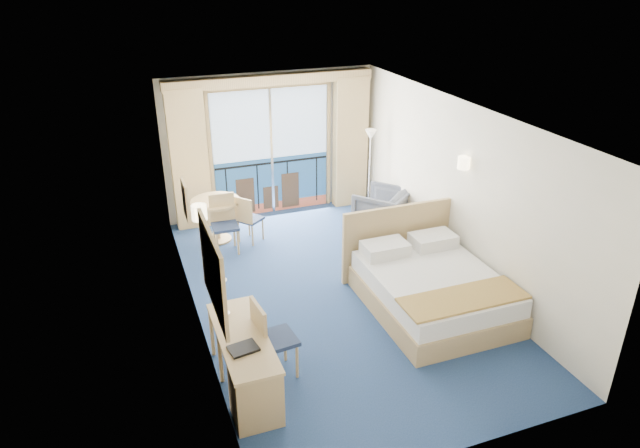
{
  "coord_description": "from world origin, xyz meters",
  "views": [
    {
      "loc": [
        -2.73,
        -6.76,
        4.53
      ],
      "look_at": [
        -0.14,
        0.2,
        1.06
      ],
      "focal_mm": 32.0,
      "sensor_mm": 36.0,
      "label": 1
    }
  ],
  "objects": [
    {
      "name": "desk_lamp",
      "position": [
        -1.83,
        -1.12,
        1.07
      ],
      "size": [
        0.12,
        0.12,
        0.47
      ],
      "color": "silver",
      "rests_on": "desk"
    },
    {
      "name": "round_table",
      "position": [
        -1.27,
        2.34,
        0.57
      ],
      "size": [
        0.84,
        0.84,
        0.76
      ],
      "color": "tan",
      "rests_on": "ground"
    },
    {
      "name": "sconce_right",
      "position": [
        1.94,
        -0.15,
        1.85
      ],
      "size": [
        0.18,
        0.18,
        0.18
      ],
      "primitive_type": "cylinder",
      "color": "beige",
      "rests_on": "room_walls"
    },
    {
      "name": "folder",
      "position": [
        -1.77,
        -1.82,
        0.74
      ],
      "size": [
        0.34,
        0.28,
        0.03
      ],
      "primitive_type": "cube",
      "rotation": [
        0.0,
        0.0,
        0.16
      ],
      "color": "black",
      "rests_on": "desk"
    },
    {
      "name": "balcony_door",
      "position": [
        -0.01,
        3.22,
        1.14
      ],
      "size": [
        2.36,
        0.03,
        2.52
      ],
      "color": "navy",
      "rests_on": "room_walls"
    },
    {
      "name": "floor_lamp",
      "position": [
        1.69,
        2.46,
        1.27
      ],
      "size": [
        0.23,
        0.23,
        1.68
      ],
      "color": "silver",
      "rests_on": "ground"
    },
    {
      "name": "room_walls",
      "position": [
        0.0,
        0.0,
        1.78
      ],
      "size": [
        4.04,
        6.54,
        2.72
      ],
      "color": "#EFE5CF",
      "rests_on": "ground"
    },
    {
      "name": "mirror",
      "position": [
        -1.97,
        -1.5,
        1.55
      ],
      "size": [
        0.05,
        1.25,
        0.95
      ],
      "color": "tan",
      "rests_on": "room_walls"
    },
    {
      "name": "desk",
      "position": [
        -1.73,
        -1.98,
        0.4
      ],
      "size": [
        0.53,
        1.54,
        0.72
      ],
      "color": "tan",
      "rests_on": "ground"
    },
    {
      "name": "floor",
      "position": [
        0.0,
        0.0,
        0.0
      ],
      "size": [
        6.5,
        6.5,
        0.0
      ],
      "primitive_type": "plane",
      "color": "navy",
      "rests_on": "ground"
    },
    {
      "name": "sconce_left",
      "position": [
        -1.94,
        -0.6,
        1.85
      ],
      "size": [
        0.18,
        0.18,
        0.18
      ],
      "primitive_type": "cylinder",
      "color": "beige",
      "rests_on": "room_walls"
    },
    {
      "name": "table_chair_a",
      "position": [
        -0.79,
        2.06,
        0.49
      ],
      "size": [
        0.53,
        0.53,
        0.87
      ],
      "rotation": [
        0.0,
        0.0,
        2.25
      ],
      "color": "#1E2A46",
      "rests_on": "ground"
    },
    {
      "name": "armchair",
      "position": [
        1.6,
        1.66,
        0.4
      ],
      "size": [
        1.21,
        1.22,
        0.8
      ],
      "primitive_type": "imported",
      "rotation": [
        0.0,
        0.0,
        3.83
      ],
      "color": "#424750",
      "rests_on": "ground"
    },
    {
      "name": "wall_print",
      "position": [
        -1.97,
        0.45,
        1.6
      ],
      "size": [
        0.04,
        0.42,
        0.52
      ],
      "color": "tan",
      "rests_on": "room_walls"
    },
    {
      "name": "table_chair_b",
      "position": [
        -1.22,
        1.93,
        0.56
      ],
      "size": [
        0.44,
        0.45,
        0.99
      ],
      "rotation": [
        0.0,
        0.0,
        -0.03
      ],
      "color": "#1E2A46",
      "rests_on": "ground"
    },
    {
      "name": "nightstand",
      "position": [
        1.79,
        0.41,
        0.25
      ],
      "size": [
        0.39,
        0.37,
        0.51
      ],
      "primitive_type": "cube",
      "color": "#A08054",
      "rests_on": "ground"
    },
    {
      "name": "curtain_right",
      "position": [
        1.55,
        3.07,
        1.28
      ],
      "size": [
        0.65,
        0.22,
        2.55
      ],
      "primitive_type": "cube",
      "color": "tan",
      "rests_on": "room_walls"
    },
    {
      "name": "pelmet",
      "position": [
        0.0,
        3.1,
        2.58
      ],
      "size": [
        3.8,
        0.25,
        0.18
      ],
      "primitive_type": "cube",
      "color": "tan",
      "rests_on": "room_walls"
    },
    {
      "name": "curtain_left",
      "position": [
        -1.55,
        3.07,
        1.28
      ],
      "size": [
        0.65,
        0.22,
        2.55
      ],
      "primitive_type": "cube",
      "color": "tan",
      "rests_on": "room_walls"
    },
    {
      "name": "desk_chair",
      "position": [
        -1.39,
        -1.48,
        0.58
      ],
      "size": [
        0.49,
        0.48,
        1.02
      ],
      "rotation": [
        0.0,
        0.0,
        1.68
      ],
      "color": "#1E2A46",
      "rests_on": "ground"
    },
    {
      "name": "phone",
      "position": [
        1.78,
        0.43,
        0.55
      ],
      "size": [
        0.22,
        0.18,
        0.09
      ],
      "primitive_type": "cube",
      "rotation": [
        0.0,
        0.0,
        0.14
      ],
      "color": "white",
      "rests_on": "nightstand"
    },
    {
      "name": "bed",
      "position": [
        1.14,
        -0.83,
        0.32
      ],
      "size": [
        1.85,
        2.19,
        1.16
      ],
      "color": "tan",
      "rests_on": "ground"
    }
  ]
}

